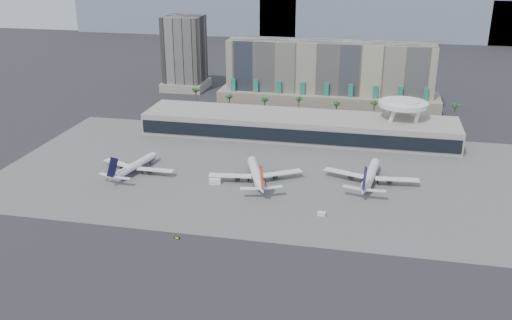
% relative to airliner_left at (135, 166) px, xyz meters
% --- Properties ---
extents(ground, '(900.00, 900.00, 0.00)m').
position_rel_airliner_left_xyz_m(ground, '(66.48, -41.94, -3.42)').
color(ground, '#232326').
rests_on(ground, ground).
extents(apron_pad, '(260.00, 130.00, 0.06)m').
position_rel_airliner_left_xyz_m(apron_pad, '(66.48, 13.06, -3.39)').
color(apron_pad, '#5B5B59').
rests_on(apron_pad, ground).
extents(mountain_ridge, '(680.00, 60.00, 70.00)m').
position_rel_airliner_left_xyz_m(mountain_ridge, '(94.35, 428.06, 26.47)').
color(mountain_ridge, gray).
rests_on(mountain_ridge, ground).
extents(hotel, '(140.00, 30.00, 42.00)m').
position_rel_airliner_left_xyz_m(hotel, '(76.48, 132.47, 13.39)').
color(hotel, tan).
rests_on(hotel, ground).
extents(office_tower, '(30.00, 30.00, 52.00)m').
position_rel_airliner_left_xyz_m(office_tower, '(-28.52, 158.06, 19.52)').
color(office_tower, black).
rests_on(office_tower, ground).
extents(terminal, '(170.00, 32.50, 14.50)m').
position_rel_airliner_left_xyz_m(terminal, '(66.48, 67.90, 3.10)').
color(terminal, '#B4AC9E').
rests_on(terminal, ground).
extents(saucer_structure, '(26.00, 26.00, 21.89)m').
position_rel_airliner_left_xyz_m(saucer_structure, '(121.48, 74.06, 15.03)').
color(saucer_structure, white).
rests_on(saucer_structure, ground).
extents(palm_row, '(157.80, 2.80, 13.10)m').
position_rel_airliner_left_xyz_m(palm_row, '(73.48, 103.06, 7.08)').
color(palm_row, brown).
rests_on(palm_row, ground).
extents(airliner_left, '(37.35, 38.83, 13.56)m').
position_rel_airliner_left_xyz_m(airliner_left, '(0.00, 0.00, 0.00)').
color(airliner_left, white).
rests_on(airliner_left, ground).
extents(airliner_centre, '(40.85, 42.22, 15.17)m').
position_rel_airliner_left_xyz_m(airliner_centre, '(57.03, 1.41, 0.41)').
color(airliner_centre, white).
rests_on(airliner_centre, ground).
extents(airliner_right, '(42.50, 43.97, 15.20)m').
position_rel_airliner_left_xyz_m(airliner_right, '(106.88, 10.05, 0.42)').
color(airliner_right, white).
rests_on(airliner_right, ground).
extents(service_vehicle_a, '(5.50, 3.88, 2.44)m').
position_rel_airliner_left_xyz_m(service_vehicle_a, '(39.63, -5.19, -2.20)').
color(service_vehicle_a, white).
rests_on(service_vehicle_a, ground).
extents(service_vehicle_b, '(3.20, 1.97, 1.59)m').
position_rel_airliner_left_xyz_m(service_vehicle_b, '(89.23, -26.47, -2.62)').
color(service_vehicle_b, silver).
rests_on(service_vehicle_b, ground).
extents(taxiway_sign, '(2.08, 0.91, 0.95)m').
position_rel_airliner_left_xyz_m(taxiway_sign, '(39.87, -56.01, -2.95)').
color(taxiway_sign, black).
rests_on(taxiway_sign, ground).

